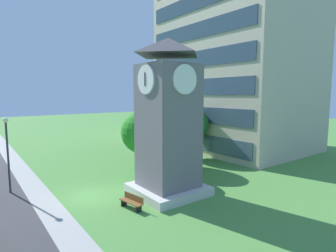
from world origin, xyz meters
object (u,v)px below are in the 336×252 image
(street_lamp, at_px, (7,146))
(tree_by_building, at_px, (165,130))
(clock_tower, at_px, (168,126))
(park_bench, at_px, (132,202))
(tree_near_tower, at_px, (142,132))
(tree_streetside, at_px, (190,125))

(street_lamp, relative_size, tree_by_building, 0.91)
(clock_tower, distance_m, tree_by_building, 7.53)
(park_bench, height_order, tree_by_building, tree_by_building)
(clock_tower, bearing_deg, tree_near_tower, 170.34)
(street_lamp, relative_size, tree_streetside, 0.94)
(park_bench, distance_m, tree_near_tower, 7.87)
(tree_by_building, bearing_deg, clock_tower, -34.30)
(tree_near_tower, bearing_deg, tree_streetside, 108.42)
(tree_near_tower, bearing_deg, street_lamp, -101.91)
(tree_streetside, bearing_deg, park_bench, -55.60)
(park_bench, xyz_separation_m, tree_by_building, (-6.92, 7.61, 3.23))
(tree_near_tower, distance_m, tree_by_building, 3.58)
(clock_tower, height_order, tree_by_building, clock_tower)
(tree_near_tower, relative_size, tree_by_building, 0.94)
(clock_tower, relative_size, tree_streetside, 1.88)
(clock_tower, xyz_separation_m, tree_near_tower, (-4.89, 0.83, -1.09))
(park_bench, relative_size, street_lamp, 0.34)
(tree_near_tower, height_order, tree_by_building, tree_by_building)
(tree_by_building, height_order, tree_streetside, tree_by_building)
(clock_tower, relative_size, tree_by_building, 1.81)
(tree_by_building, bearing_deg, tree_near_tower, -69.71)
(park_bench, distance_m, tree_by_building, 10.78)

